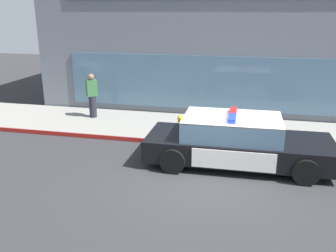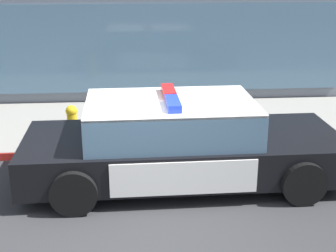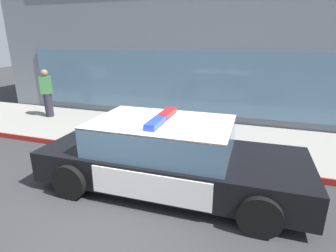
# 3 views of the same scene
# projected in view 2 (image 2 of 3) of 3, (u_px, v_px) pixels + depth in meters

# --- Properties ---
(ground) EXTENTS (48.00, 48.00, 0.00)m
(ground) POSITION_uv_depth(u_px,v_px,m) (135.00, 212.00, 7.08)
(ground) COLOR #303033
(sidewalk) EXTENTS (48.00, 3.19, 0.15)m
(sidewalk) POSITION_uv_depth(u_px,v_px,m) (132.00, 125.00, 10.53)
(sidewalk) COLOR gray
(sidewalk) RESTS_ON ground
(curb_red_paint) EXTENTS (28.80, 0.04, 0.14)m
(curb_red_paint) POSITION_uv_depth(u_px,v_px,m) (133.00, 153.00, 9.01)
(curb_red_paint) COLOR maroon
(curb_red_paint) RESTS_ON ground
(police_cruiser) EXTENTS (5.13, 2.22, 1.49)m
(police_cruiser) POSITION_uv_depth(u_px,v_px,m) (179.00, 142.00, 7.85)
(police_cruiser) COLOR black
(police_cruiser) RESTS_ON ground
(fire_hydrant) EXTENTS (0.34, 0.39, 0.73)m
(fire_hydrant) POSITION_uv_depth(u_px,v_px,m) (73.00, 124.00, 9.26)
(fire_hydrant) COLOR gold
(fire_hydrant) RESTS_ON sidewalk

